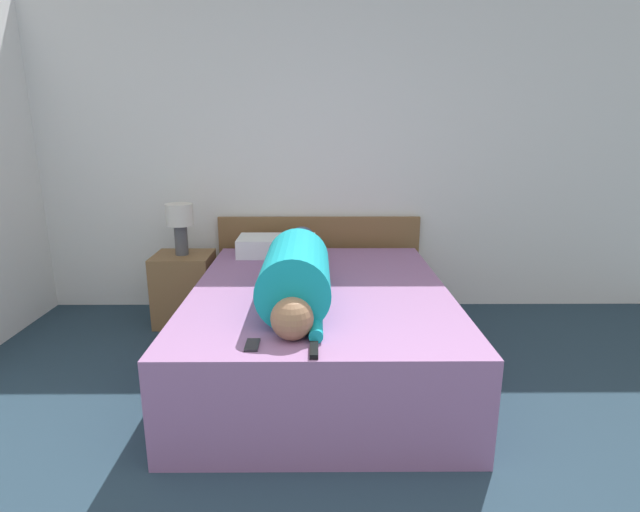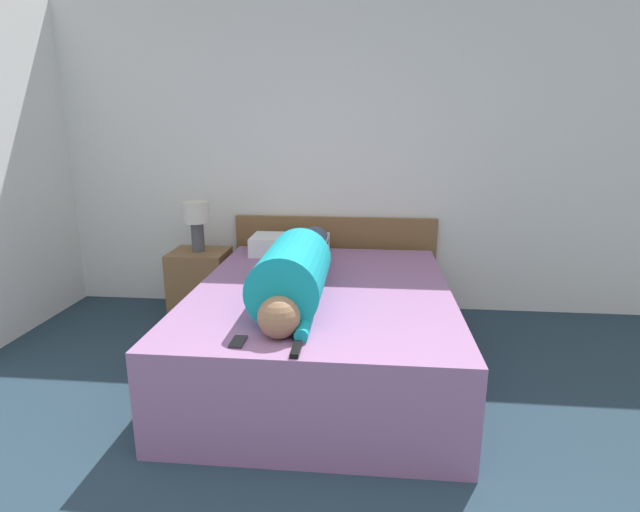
% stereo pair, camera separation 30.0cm
% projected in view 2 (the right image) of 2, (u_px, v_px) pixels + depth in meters
% --- Properties ---
extents(wall_back, '(6.30, 0.06, 2.60)m').
position_uv_depth(wall_back, '(356.00, 160.00, 4.22)').
color(wall_back, white).
rests_on(wall_back, ground_plane).
extents(bed, '(1.63, 2.09, 0.57)m').
position_uv_depth(bed, '(322.00, 328.00, 3.29)').
color(bed, '#936699').
rests_on(bed, ground_plane).
extents(headboard, '(1.75, 0.04, 0.82)m').
position_uv_depth(headboard, '(335.00, 263.00, 4.40)').
color(headboard, brown).
rests_on(headboard, ground_plane).
extents(nightstand, '(0.46, 0.41, 0.58)m').
position_uv_depth(nightstand, '(201.00, 284.00, 4.18)').
color(nightstand, brown).
rests_on(nightstand, ground_plane).
extents(table_lamp, '(0.21, 0.21, 0.41)m').
position_uv_depth(table_lamp, '(197.00, 218.00, 4.04)').
color(table_lamp, '#4C4C51').
rests_on(table_lamp, nightstand).
extents(person_lying, '(0.39, 1.80, 0.39)m').
position_uv_depth(person_lying, '(297.00, 270.00, 3.01)').
color(person_lying, '#936B4C').
rests_on(person_lying, bed).
extents(pillow_near_headboard, '(0.62, 0.34, 0.15)m').
position_uv_depth(pillow_near_headboard, '(290.00, 245.00, 4.03)').
color(pillow_near_headboard, white).
rests_on(pillow_near_headboard, bed).
extents(tv_remote, '(0.04, 0.15, 0.02)m').
position_uv_depth(tv_remote, '(296.00, 350.00, 2.30)').
color(tv_remote, black).
rests_on(tv_remote, bed).
extents(cell_phone, '(0.06, 0.13, 0.01)m').
position_uv_depth(cell_phone, '(238.00, 342.00, 2.40)').
color(cell_phone, black).
rests_on(cell_phone, bed).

